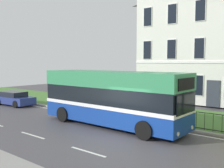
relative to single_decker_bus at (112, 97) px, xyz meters
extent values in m
cube|color=#474448|center=(2.09, -2.43, -1.74)|extent=(60.00, 56.00, 0.06)
cube|color=silver|center=(2.09, 1.22, -1.70)|extent=(54.00, 0.14, 0.01)
cube|color=silver|center=(-1.91, -4.23, -1.70)|extent=(2.00, 0.12, 0.01)
cube|color=silver|center=(2.09, -4.23, -1.70)|extent=(2.00, 0.12, 0.01)
cube|color=#9E9E99|center=(2.09, 1.69, -1.65)|extent=(57.00, 0.24, 0.12)
cube|color=#477633|center=(2.09, 4.86, -1.65)|extent=(57.00, 6.09, 0.12)
cube|color=white|center=(2.79, 9.75, 2.10)|extent=(15.12, 0.06, 0.20)
cube|color=#2D333D|center=(2.79, 9.74, -0.49)|extent=(1.10, 0.06, 2.20)
cube|color=white|center=(-3.50, 9.74, 0.13)|extent=(0.91, 0.04, 1.78)
cube|color=black|center=(-3.50, 9.72, 0.13)|extent=(0.81, 0.03, 1.68)
cube|color=white|center=(-0.98, 9.74, 0.13)|extent=(0.91, 0.04, 1.78)
cube|color=black|center=(-0.98, 9.72, 0.13)|extent=(0.81, 0.03, 1.68)
cube|color=white|center=(1.53, 9.74, 0.13)|extent=(0.91, 0.04, 1.78)
cube|color=black|center=(1.53, 9.72, 0.13)|extent=(0.81, 0.03, 1.68)
cube|color=white|center=(-3.50, 9.74, 3.24)|extent=(0.91, 0.04, 1.78)
cube|color=black|center=(-3.50, 9.72, 3.24)|extent=(0.81, 0.03, 1.68)
cube|color=white|center=(-0.98, 9.74, 3.24)|extent=(0.91, 0.04, 1.78)
cube|color=black|center=(-0.98, 9.72, 3.24)|extent=(0.81, 0.03, 1.68)
cube|color=white|center=(1.53, 9.74, 3.24)|extent=(0.91, 0.04, 1.78)
cube|color=black|center=(1.53, 9.72, 3.24)|extent=(0.81, 0.03, 1.68)
cube|color=white|center=(-3.50, 9.74, 6.36)|extent=(0.91, 0.04, 1.78)
cube|color=black|center=(-3.50, 9.72, 6.36)|extent=(0.81, 0.03, 1.68)
cube|color=white|center=(-0.98, 9.74, 6.36)|extent=(0.91, 0.04, 1.78)
cube|color=black|center=(-0.98, 9.72, 6.36)|extent=(0.81, 0.03, 1.68)
cube|color=white|center=(1.53, 9.74, 6.36)|extent=(0.91, 0.04, 1.78)
cube|color=black|center=(1.53, 9.72, 6.36)|extent=(0.81, 0.03, 1.68)
cube|color=black|center=(2.79, 1.97, -0.64)|extent=(17.75, 0.04, 0.04)
cube|color=black|center=(2.79, 1.97, -1.51)|extent=(17.75, 0.04, 0.04)
cylinder|color=black|center=(-6.08, 1.97, -1.11)|extent=(0.02, 0.02, 0.95)
cylinder|color=black|center=(-5.63, 1.97, -1.11)|extent=(0.02, 0.02, 0.95)
cylinder|color=black|center=(-5.17, 1.97, -1.11)|extent=(0.02, 0.02, 0.95)
cylinder|color=black|center=(-4.72, 1.97, -1.11)|extent=(0.02, 0.02, 0.95)
cylinder|color=black|center=(-4.26, 1.97, -1.11)|extent=(0.02, 0.02, 0.95)
cylinder|color=black|center=(-3.81, 1.97, -1.11)|extent=(0.02, 0.02, 0.95)
cylinder|color=black|center=(-3.35, 1.97, -1.11)|extent=(0.02, 0.02, 0.95)
cylinder|color=black|center=(-2.89, 1.97, -1.11)|extent=(0.02, 0.02, 0.95)
cylinder|color=black|center=(-2.44, 1.97, -1.11)|extent=(0.02, 0.02, 0.95)
cylinder|color=black|center=(-1.98, 1.97, -1.11)|extent=(0.02, 0.02, 0.95)
cylinder|color=black|center=(-1.53, 1.97, -1.11)|extent=(0.02, 0.02, 0.95)
cylinder|color=black|center=(-1.07, 1.97, -1.11)|extent=(0.02, 0.02, 0.95)
cylinder|color=black|center=(-0.62, 1.97, -1.11)|extent=(0.02, 0.02, 0.95)
cylinder|color=black|center=(-0.16, 1.97, -1.11)|extent=(0.02, 0.02, 0.95)
cylinder|color=black|center=(0.29, 1.97, -1.11)|extent=(0.02, 0.02, 0.95)
cylinder|color=black|center=(0.75, 1.97, -1.11)|extent=(0.02, 0.02, 0.95)
cylinder|color=black|center=(1.20, 1.97, -1.11)|extent=(0.02, 0.02, 0.95)
cylinder|color=black|center=(1.66, 1.97, -1.11)|extent=(0.02, 0.02, 0.95)
cylinder|color=black|center=(2.11, 1.97, -1.11)|extent=(0.02, 0.02, 0.95)
cylinder|color=black|center=(2.57, 1.97, -1.11)|extent=(0.02, 0.02, 0.95)
cylinder|color=black|center=(3.02, 1.97, -1.11)|extent=(0.02, 0.02, 0.95)
cylinder|color=black|center=(3.48, 1.97, -1.11)|extent=(0.02, 0.02, 0.95)
cylinder|color=black|center=(3.93, 1.97, -1.11)|extent=(0.02, 0.02, 0.95)
cylinder|color=black|center=(4.39, 1.97, -1.11)|extent=(0.02, 0.02, 0.95)
cylinder|color=black|center=(4.84, 1.97, -1.11)|extent=(0.02, 0.02, 0.95)
cylinder|color=black|center=(5.30, 1.97, -1.11)|extent=(0.02, 0.02, 0.95)
cylinder|color=black|center=(5.75, 1.97, -1.11)|extent=(0.02, 0.02, 0.95)
cube|color=navy|center=(-0.01, 0.00, -0.91)|extent=(9.29, 2.64, 1.08)
cube|color=white|center=(-0.01, 0.00, -0.41)|extent=(9.31, 2.66, 0.20)
cube|color=black|center=(-0.01, 0.00, 0.14)|extent=(9.21, 2.60, 1.02)
cube|color=#318855|center=(-0.01, 0.00, 1.09)|extent=(9.29, 2.64, 0.90)
cube|color=black|center=(4.64, -0.07, 0.09)|extent=(0.09, 2.10, 0.94)
cube|color=black|center=(4.64, -0.07, 1.05)|extent=(0.09, 1.80, 0.57)
cylinder|color=silver|center=(4.65, 0.73, -1.23)|extent=(0.04, 0.20, 0.20)
cylinder|color=silver|center=(4.62, -0.87, -1.23)|extent=(0.04, 0.20, 0.20)
cylinder|color=black|center=(3.06, 1.15, -1.23)|extent=(0.96, 0.31, 0.96)
cylinder|color=black|center=(3.02, -1.25, -1.23)|extent=(0.96, 0.31, 0.96)
cylinder|color=black|center=(-3.05, 1.25, -1.23)|extent=(0.96, 0.31, 0.96)
cylinder|color=black|center=(-3.08, -1.15, -1.23)|extent=(0.96, 0.31, 0.96)
cube|color=navy|center=(-11.37, 0.43, -1.24)|extent=(3.90, 1.89, 0.62)
cube|color=black|center=(-11.60, 0.42, -0.72)|extent=(2.37, 1.60, 0.42)
cylinder|color=black|center=(-10.20, 1.29, -1.41)|extent=(0.61, 0.22, 0.60)
cylinder|color=black|center=(-10.11, -0.28, -1.41)|extent=(0.61, 0.22, 0.60)
cylinder|color=black|center=(-12.63, 1.14, -1.41)|extent=(0.61, 0.22, 0.60)
camera|label=1|loc=(9.67, -12.02, 2.10)|focal=41.97mm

